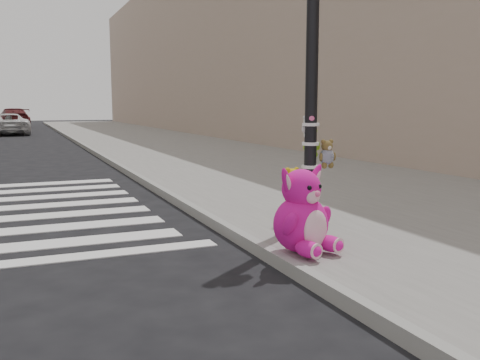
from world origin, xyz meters
name	(u,v)px	position (x,y,z in m)	size (l,w,h in m)	color
ground	(146,308)	(0.00, 0.00, 0.00)	(120.00, 120.00, 0.00)	black
sidewalk_near	(239,161)	(5.00, 10.00, 0.07)	(7.00, 80.00, 0.14)	slate
curb_edge	(119,167)	(1.55, 10.00, 0.07)	(0.12, 80.00, 0.15)	gray
bld_near	(264,37)	(10.50, 20.00, 5.00)	(5.00, 60.00, 10.00)	tan
signal_pole	(311,99)	(2.60, 1.82, 1.77)	(0.69, 0.49, 4.00)	black
pink_bunny	(303,217)	(1.81, 0.57, 0.52)	(0.75, 0.82, 0.94)	#E51399
red_teddy	(310,206)	(2.96, 2.40, 0.24)	(0.13, 0.09, 0.19)	#A31023
car_white_near	(8,124)	(-1.31, 29.40, 0.61)	(2.02, 4.38, 1.22)	silver
car_maroon_near	(13,118)	(-1.06, 40.76, 0.73)	(2.05, 5.04, 1.46)	maroon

